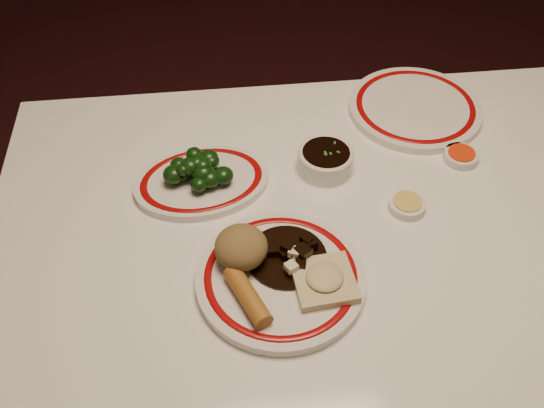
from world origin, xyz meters
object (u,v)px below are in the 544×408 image
Objects in this scene: dining_table at (343,278)px; broccoli_plate at (202,182)px; fried_wonton at (324,280)px; stirfry_heap at (291,254)px; broccoli_pile at (198,169)px; rice_mound at (241,247)px; main_plate at (281,278)px; spring_roll at (248,296)px; soy_bowl at (325,161)px.

dining_table is 0.30m from broccoli_plate.
stirfry_heap is (-0.04, 0.06, -0.00)m from fried_wonton.
stirfry_heap is 0.24m from broccoli_pile.
rice_mound is at bearing -73.09° from broccoli_plate.
main_plate is at bearing -32.79° from rice_mound.
spring_roll is at bearing -77.36° from broccoli_plate.
stirfry_heap is at bearing 56.88° from main_plate.
fried_wonton is 0.31m from broccoli_plate.
fried_wonton reaches higher than soy_bowl.
stirfry_heap reaches higher than main_plate.
stirfry_heap is (0.08, 0.08, -0.01)m from spring_roll.
dining_table is 9.77× the size of broccoli_pile.
spring_roll reaches higher than fried_wonton.
main_plate is (-0.12, -0.06, 0.10)m from dining_table.
spring_roll is 0.12m from fried_wonton.
main_plate reaches higher than broccoli_plate.
spring_roll reaches higher than main_plate.
soy_bowl reaches higher than main_plate.
spring_roll is at bearing -76.37° from broccoli_pile.
fried_wonton is 0.27m from soy_bowl.
broccoli_plate is at bearing 79.82° from spring_roll.
soy_bowl is (0.23, 0.02, -0.02)m from broccoli_pile.
main_plate is at bearing -63.15° from broccoli_plate.
stirfry_heap is at bearing 22.15° from spring_roll.
stirfry_heap is at bearing -54.10° from broccoli_pile.
spring_roll is at bearing -141.58° from main_plate.
dining_table is at bearing 8.01° from rice_mound.
rice_mound reaches higher than broccoli_plate.
fried_wonton reaches higher than broccoli_plate.
main_plate is 0.07m from fried_wonton.
spring_roll is 0.83× the size of stirfry_heap.
stirfry_heap is 1.04× the size of broccoli_pile.
stirfry_heap is at bearing -55.11° from broccoli_plate.
spring_roll is 0.86× the size of broccoli_pile.
fried_wonton is 0.07m from stirfry_heap.
soy_bowl is at bearing 92.29° from dining_table.
main_plate is 3.93× the size of rice_mound.
fried_wonton is 0.77× the size of stirfry_heap.
broccoli_pile is (-0.14, 0.19, 0.01)m from stirfry_heap.
broccoli_plate is (-0.11, 0.23, -0.00)m from main_plate.
main_plate is at bearing 15.60° from spring_roll.
fried_wonton is at bearing -26.77° from rice_mound.
dining_table is 0.24m from spring_roll.
fried_wonton is at bearing -54.59° from broccoli_plate.
broccoli_plate is 0.03m from broccoli_pile.
broccoli_pile is at bearing 108.27° from rice_mound.
spring_roll reaches higher than broccoli_plate.
main_plate is 0.08m from rice_mound.
soy_bowl is (-0.01, 0.18, 0.11)m from dining_table.
broccoli_pile is at bearing -175.56° from soy_bowl.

